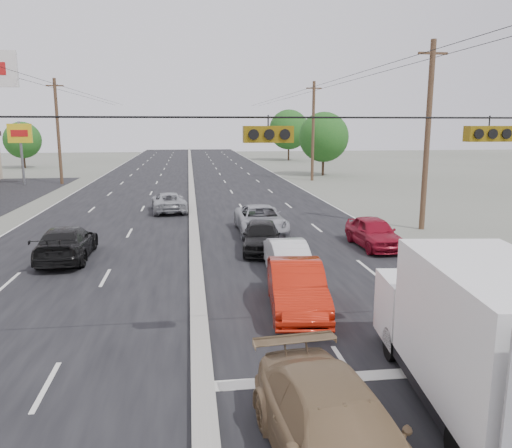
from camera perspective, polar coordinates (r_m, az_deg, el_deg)
The scene contains 20 objects.
ground at distance 11.96m, azimuth -6.18°, elevation -16.97°, with size 200.00×200.00×0.00m, color #606356.
road_surface at distance 40.94m, azimuth -7.34°, elevation 3.21°, with size 20.00×160.00×0.02m, color black.
center_median at distance 40.92m, azimuth -7.34°, elevation 3.34°, with size 0.50×160.00×0.20m, color gray.
utility_pole_left_c at distance 52.03m, azimuth -21.68°, elevation 9.85°, with size 1.60×0.30×10.00m.
utility_pole_right_b at distance 28.52m, azimuth 19.01°, elevation 9.55°, with size 1.60×0.30×10.00m.
utility_pole_right_c at distance 52.12m, azimuth 6.54°, elevation 10.56°, with size 1.60×0.30×10.00m.
traffic_signals at distance 10.67m, azimuth 0.85°, elevation 10.45°, with size 25.00×0.30×0.54m.
pole_sign_far at distance 52.98m, azimuth -25.34°, elevation 8.82°, with size 2.20×0.25×6.00m.
tree_left_far at distance 73.87m, azimuth -25.13°, elevation 8.68°, with size 4.80×4.80×6.12m.
tree_right_mid at distance 57.60m, azimuth 7.75°, elevation 9.82°, with size 5.60×5.60×7.14m.
tree_right_far at distance 82.16m, azimuth 3.77°, elevation 10.71°, with size 6.40×6.40×8.16m.
box_truck at distance 10.89m, azimuth 23.70°, elevation -11.37°, with size 2.90×6.46×3.17m.
tan_sedan at distance 8.84m, azimuth 9.27°, elevation -22.69°, with size 2.03×4.98×1.45m, color olive.
red_sedan at distance 15.43m, azimuth 4.66°, elevation -7.27°, with size 1.59×4.57×1.51m, color #B41B0B.
queue_car_a at distance 22.55m, azimuth 0.63°, elevation -1.42°, with size 1.67×4.14×1.41m, color black.
queue_car_b at distance 19.00m, azimuth 3.79°, elevation -4.03°, with size 1.38×3.95×1.30m, color silver.
queue_car_c at distance 26.26m, azimuth 0.53°, elevation 0.43°, with size 2.41×5.22×1.45m, color #999AA0.
queue_car_e at distance 23.90m, azimuth 13.32°, elevation -0.98°, with size 1.68×4.18×1.42m, color maroon.
oncoming_near at distance 22.66m, azimuth -20.82°, elevation -2.07°, with size 2.02×4.96×1.44m, color black.
oncoming_far at distance 33.53m, azimuth -9.96°, elevation 2.48°, with size 2.13×4.63×1.29m, color #97999E.
Camera 1 is at (-0.17, -10.55, 5.64)m, focal length 35.00 mm.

